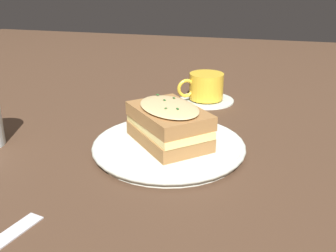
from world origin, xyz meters
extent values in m
plane|color=#473021|center=(0.00, 0.00, 0.00)|extent=(2.40, 2.40, 0.00)
cylinder|color=silver|center=(0.01, 0.00, 0.01)|extent=(0.25, 0.25, 0.02)
torus|color=silver|center=(0.01, 0.00, 0.01)|extent=(0.26, 0.26, 0.01)
cube|color=olive|center=(0.01, 0.00, 0.03)|extent=(0.17, 0.17, 0.02)
cube|color=#EAD17A|center=(0.01, 0.00, 0.05)|extent=(0.17, 0.17, 0.01)
cube|color=olive|center=(0.01, 0.00, 0.07)|extent=(0.17, 0.17, 0.02)
ellipsoid|color=#DBBC7F|center=(0.01, 0.00, 0.08)|extent=(0.16, 0.15, 0.01)
cube|color=#2D6028|center=(-0.04, -0.03, 0.09)|extent=(0.01, 0.01, 0.00)
cube|color=#2D6028|center=(0.02, 0.02, 0.09)|extent=(0.01, 0.01, 0.00)
cube|color=#2D6028|center=(-0.03, 0.00, 0.09)|extent=(0.01, 0.01, 0.00)
cube|color=#2D6028|center=(-0.01, -0.01, 0.09)|extent=(0.01, 0.01, 0.00)
cube|color=#2D6028|center=(0.03, 0.00, 0.09)|extent=(0.00, 0.00, 0.00)
cylinder|color=silver|center=(-0.29, 0.02, 0.00)|extent=(0.13, 0.13, 0.01)
cylinder|color=gold|center=(-0.29, 0.02, 0.04)|extent=(0.08, 0.08, 0.06)
cylinder|color=#381E0F|center=(-0.29, 0.02, 0.06)|extent=(0.07, 0.07, 0.00)
torus|color=gold|center=(-0.26, -0.02, 0.04)|extent=(0.03, 0.04, 0.04)
cube|color=silver|center=(0.27, -0.13, 0.00)|extent=(0.07, 0.04, 0.00)
cube|color=#333335|center=(0.26, -0.13, 0.00)|extent=(0.04, 0.01, 0.00)
cube|color=#333335|center=(0.26, -0.12, 0.00)|extent=(0.04, 0.01, 0.00)
cube|color=#333335|center=(0.26, -0.12, 0.00)|extent=(0.04, 0.01, 0.00)
camera|label=1|loc=(0.60, 0.15, 0.30)|focal=42.00mm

